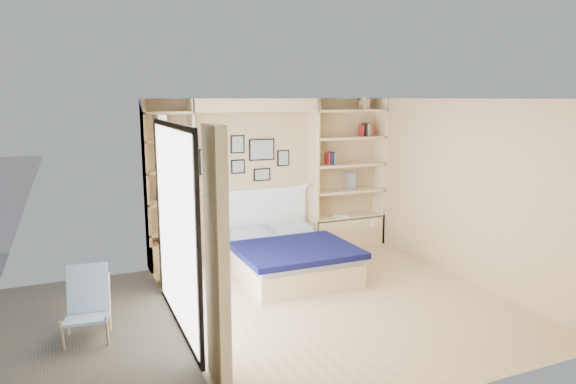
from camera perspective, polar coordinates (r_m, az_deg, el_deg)
name	(u,v)px	position (r m, az deg, el deg)	size (l,w,h in m)	color
ground	(336,299)	(6.66, 5.31, -11.76)	(4.50, 4.50, 0.00)	tan
room_shell	(264,197)	(7.53, -2.70, -0.55)	(4.50, 4.50, 4.50)	tan
bed	(287,256)	(7.45, -0.14, -7.13)	(1.59, 2.10, 1.07)	beige
photo_gallery	(244,156)	(8.08, -4.94, 3.96)	(1.48, 0.02, 0.82)	black
reading_lamps	(258,190)	(7.99, -3.34, 0.26)	(1.92, 0.12, 0.15)	silver
shelf_decor	(335,148)	(8.54, 5.27, 4.88)	(3.48, 0.23, 2.03)	#A51E1E
deck	(16,355)	(5.98, -27.97, -15.68)	(3.20, 4.00, 0.05)	brown
deck_chair	(87,305)	(5.94, -21.42, -11.57)	(0.54, 0.79, 0.75)	tan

